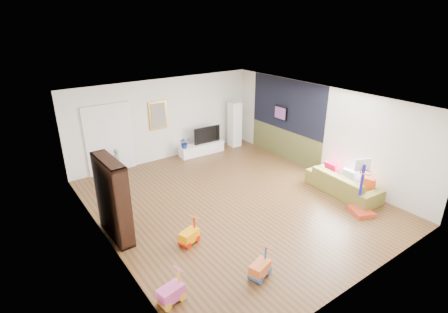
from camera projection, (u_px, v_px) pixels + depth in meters
floor at (233, 201)px, 9.24m from camera, size 6.50×7.50×0.00m
ceiling at (234, 101)px, 8.21m from camera, size 6.50×7.50×0.00m
wall_back at (165, 120)px, 11.54m from camera, size 6.50×0.00×2.70m
wall_front at (367, 221)px, 5.91m from camera, size 6.50×0.00×2.70m
wall_left at (104, 190)px, 6.97m from camera, size 0.00×7.50×2.70m
wall_right at (320, 130)px, 10.48m from camera, size 0.00×7.50×2.70m
navy_accent at (287, 105)px, 11.33m from camera, size 0.01×3.20×1.70m
olive_wainscot at (284, 144)px, 11.84m from camera, size 0.01×3.20×1.00m
doorway at (110, 140)px, 10.59m from camera, size 1.45×0.06×2.10m
painting_back at (158, 115)px, 11.29m from camera, size 0.62×0.06×0.92m
artwork_right at (280, 113)px, 11.56m from camera, size 0.04×0.56×0.46m
media_console at (202, 149)px, 12.29m from camera, size 1.64×0.47×0.38m
tall_cabinet at (235, 124)px, 12.82m from camera, size 0.40×0.40×1.66m
bookshelf at (113, 199)px, 7.47m from camera, size 0.37×1.27×1.85m
sofa at (343, 183)px, 9.54m from camera, size 0.95×2.13×0.61m
basketball_hoop at (365, 188)px, 8.43m from camera, size 0.66×0.72×1.38m
ride_on_yellow at (189, 232)px, 7.44m from camera, size 0.49×0.39×0.57m
ride_on_orange at (260, 264)px, 6.49m from camera, size 0.49×0.38×0.58m
ride_on_pink at (170, 288)px, 5.91m from camera, size 0.49×0.35×0.59m
child at (117, 161)px, 10.70m from camera, size 0.35×0.31×0.81m
tv at (206, 134)px, 12.28m from camera, size 1.02×0.17×0.58m
vase_plant at (184, 143)px, 11.74m from camera, size 0.39×0.35×0.39m
pillow_left at (368, 184)px, 9.12m from camera, size 0.17×0.38×0.37m
pillow_center at (349, 175)px, 9.59m from camera, size 0.10×0.36×0.36m
pillow_right at (331, 169)px, 10.02m from camera, size 0.10×0.38×0.38m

